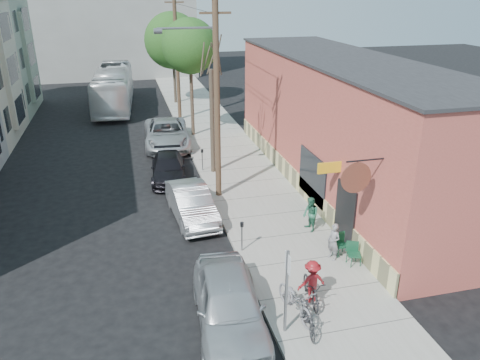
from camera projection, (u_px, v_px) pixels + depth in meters
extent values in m
plane|color=black|center=(183.00, 251.00, 18.71)|extent=(120.00, 120.00, 0.00)
cube|color=#A3A297|center=(226.00, 153.00, 29.49)|extent=(4.50, 58.00, 0.15)
cube|color=#BB5045|center=(342.00, 125.00, 23.97)|extent=(5.00, 20.00, 6.50)
cube|color=#2B2B2D|center=(347.00, 59.00, 22.71)|extent=(5.20, 20.20, 0.12)
cube|color=beige|center=(293.00, 178.00, 24.44)|extent=(0.10, 20.00, 1.10)
cube|color=black|center=(345.00, 215.00, 18.78)|extent=(0.10, 1.60, 2.60)
cube|color=black|center=(312.00, 177.00, 21.80)|extent=(0.08, 3.00, 2.20)
cylinder|color=brown|center=(356.00, 178.00, 15.60)|extent=(1.10, 0.06, 1.10)
cube|color=yellow|center=(329.00, 168.00, 18.70)|extent=(1.00, 0.08, 0.45)
cube|color=beige|center=(4.00, 73.00, 31.02)|extent=(1.10, 3.20, 7.00)
cube|color=gray|center=(25.00, 56.00, 38.18)|extent=(1.10, 3.20, 7.00)
cube|color=gray|center=(114.00, 22.00, 53.57)|extent=(18.00, 8.00, 12.00)
cube|color=slate|center=(286.00, 292.00, 13.65)|extent=(0.07, 0.07, 2.80)
cube|color=silver|center=(288.00, 263.00, 13.26)|extent=(0.02, 0.45, 0.60)
cylinder|color=slate|center=(242.00, 238.00, 18.29)|extent=(0.06, 0.06, 1.10)
cylinder|color=black|center=(242.00, 225.00, 18.06)|extent=(0.14, 0.14, 0.18)
cylinder|color=slate|center=(202.00, 161.00, 26.34)|extent=(0.06, 0.06, 1.10)
cylinder|color=black|center=(202.00, 151.00, 26.11)|extent=(0.14, 0.14, 0.18)
cylinder|color=#503A28|center=(217.00, 96.00, 21.52)|extent=(0.28, 0.28, 10.00)
cube|color=#503A28|center=(215.00, 13.00, 20.14)|extent=(1.40, 0.10, 0.10)
cylinder|color=slate|center=(158.00, 31.00, 19.84)|extent=(0.35, 0.24, 0.24)
cylinder|color=#503A28|center=(177.00, 54.00, 34.97)|extent=(0.28, 0.28, 10.00)
cube|color=#503A28|center=(174.00, 2.00, 33.59)|extent=(1.40, 0.10, 0.10)
cylinder|color=#44392C|center=(212.00, 122.00, 25.31)|extent=(0.24, 0.24, 5.69)
cylinder|color=#44392C|center=(192.00, 94.00, 31.85)|extent=(0.24, 0.24, 5.68)
sphere|color=#2A5C1F|center=(190.00, 46.00, 30.62)|extent=(3.63, 3.63, 3.63)
cylinder|color=#44392C|center=(174.00, 74.00, 41.09)|extent=(0.24, 0.24, 5.05)
sphere|color=#2A5C1F|center=(173.00, 40.00, 40.00)|extent=(4.79, 4.79, 4.79)
imported|color=gray|center=(334.00, 242.00, 17.66)|extent=(0.53, 0.63, 1.47)
imported|color=#29684B|center=(311.00, 215.00, 19.71)|extent=(0.67, 0.81, 1.52)
imported|color=maroon|center=(312.00, 281.00, 15.27)|extent=(1.02, 0.64, 1.50)
imported|color=black|center=(311.00, 289.00, 15.37)|extent=(0.83, 1.85, 0.94)
imported|color=black|center=(308.00, 319.00, 14.00)|extent=(0.61, 1.55, 0.91)
imported|color=gray|center=(296.00, 300.00, 14.68)|extent=(1.05, 2.15, 1.08)
imported|color=#B9BDC2|center=(229.00, 304.00, 14.24)|extent=(2.43, 5.17, 1.71)
imported|color=#ACB0B4|center=(192.00, 203.00, 21.08)|extent=(1.98, 4.69, 1.51)
imported|color=black|center=(168.00, 168.00, 25.48)|extent=(2.22, 4.58, 1.29)
imported|color=#B8BCC0|center=(167.00, 134.00, 30.68)|extent=(3.15, 6.26, 1.70)
imported|color=white|center=(114.00, 88.00, 40.37)|extent=(3.58, 12.24, 3.37)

